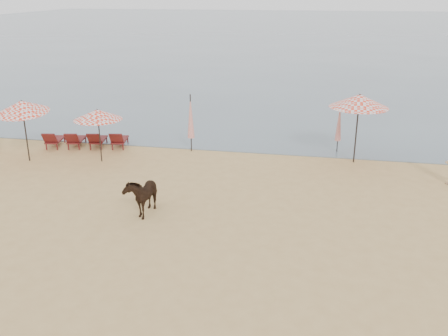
% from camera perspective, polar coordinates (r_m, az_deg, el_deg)
% --- Properties ---
extents(ground, '(120.00, 120.00, 0.00)m').
position_cam_1_polar(ground, '(12.13, -4.62, -12.89)').
color(ground, tan).
rests_on(ground, ground).
extents(sea, '(160.00, 140.00, 0.06)m').
position_cam_1_polar(sea, '(90.08, 9.48, 15.50)').
color(sea, '#51606B').
rests_on(sea, ground).
extents(lounger_cluster_left, '(3.60, 2.04, 0.54)m').
position_cam_1_polar(lounger_cluster_left, '(22.43, -15.47, 3.18)').
color(lounger_cluster_left, maroon).
rests_on(lounger_cluster_left, ground).
extents(umbrella_open_left_a, '(1.88, 1.88, 2.14)m').
position_cam_1_polar(umbrella_open_left_a, '(20.07, -14.24, 5.94)').
color(umbrella_open_left_a, black).
rests_on(umbrella_open_left_a, ground).
extents(umbrella_open_left_b, '(2.01, 2.05, 2.56)m').
position_cam_1_polar(umbrella_open_left_b, '(20.97, -22.08, 6.51)').
color(umbrella_open_left_b, black).
rests_on(umbrella_open_left_b, ground).
extents(umbrella_open_right, '(2.26, 2.26, 2.76)m').
position_cam_1_polar(umbrella_open_right, '(19.92, 15.19, 7.41)').
color(umbrella_open_right, black).
rests_on(umbrella_open_right, ground).
extents(umbrella_closed_left, '(0.30, 0.30, 2.44)m').
position_cam_1_polar(umbrella_closed_left, '(20.92, -3.83, 5.88)').
color(umbrella_closed_left, black).
rests_on(umbrella_closed_left, ground).
extents(umbrella_closed_right, '(0.26, 0.26, 2.13)m').
position_cam_1_polar(umbrella_closed_right, '(21.30, 13.02, 5.14)').
color(umbrella_closed_right, black).
rests_on(umbrella_closed_right, ground).
extents(cow, '(0.74, 1.50, 1.25)m').
position_cam_1_polar(cow, '(15.47, -9.33, -2.94)').
color(cow, black).
rests_on(cow, ground).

